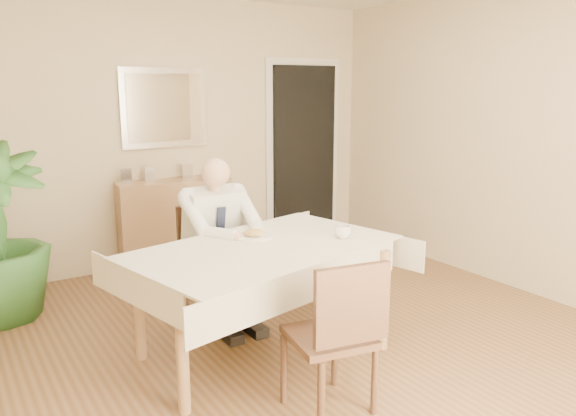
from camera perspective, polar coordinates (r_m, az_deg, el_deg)
room at (r=3.46m, az=3.12°, el=4.61°), size 5.00×5.02×2.60m
doorway at (r=6.38m, az=1.58°, el=5.51°), size 0.96×0.07×2.10m
mirror at (r=5.61m, az=-12.43°, el=9.91°), size 0.86×0.04×0.76m
dining_table at (r=3.65m, az=-2.53°, el=-5.14°), size 1.93×1.39×0.75m
chair_far at (r=4.46m, az=-8.15°, el=-4.56°), size 0.40×0.40×0.85m
chair_near at (r=3.05m, az=5.13°, el=-12.25°), size 0.49×0.49×0.89m
seated_man at (r=4.15m, az=-6.63°, el=-2.72°), size 0.48×0.72×1.24m
plate at (r=3.82m, az=-3.49°, el=-2.89°), size 0.26×0.26×0.02m
food at (r=3.82m, az=-3.49°, el=-2.57°), size 0.14×0.14×0.06m
knife at (r=3.79m, az=-2.52°, el=-2.76°), size 0.01×0.13×0.01m
fork at (r=3.75m, az=-3.58°, el=-2.93°), size 0.01×0.13×0.01m
coffee_mug at (r=3.81m, az=5.59°, el=-2.43°), size 0.14×0.14×0.09m
sideboard at (r=5.62m, az=-11.38°, el=-1.56°), size 1.11×0.47×0.87m
photo_frame_left at (r=5.44m, az=-16.13°, el=3.12°), size 0.10×0.02×0.14m
photo_frame_center at (r=5.49m, az=-13.83°, el=3.34°), size 0.10×0.02×0.14m
photo_frame_right at (r=5.61m, az=-10.18°, el=3.70°), size 0.10×0.02×0.14m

